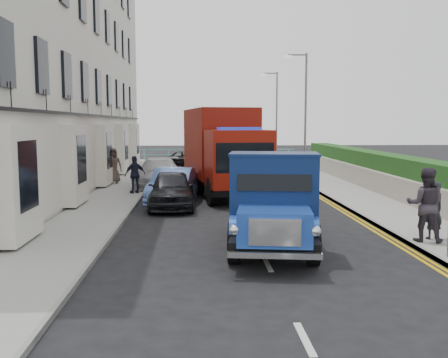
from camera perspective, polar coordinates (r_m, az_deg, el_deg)
ground at (r=13.63m, az=3.82°, el=-7.39°), size 120.00×120.00×0.00m
pavement_west at (r=22.65m, az=-12.16°, el=-1.82°), size 2.40×38.00×0.12m
pavement_east at (r=23.41m, az=14.14°, el=-1.61°), size 2.60×38.00×0.12m
promenade at (r=42.29m, az=-0.86°, el=2.09°), size 30.00×2.50×0.12m
sea_plane at (r=73.23m, az=-1.79°, el=3.86°), size 120.00×120.00×0.00m
terrace_west at (r=27.58m, az=-20.23°, el=14.19°), size 6.31×30.20×14.25m
garden_east at (r=23.94m, az=18.57°, el=0.45°), size 1.45×28.00×1.75m
seafront_railing at (r=41.45m, az=-0.82°, el=2.72°), size 13.00×0.08×1.11m
lamp_mid at (r=27.76m, az=9.06°, el=7.88°), size 1.23×0.18×7.00m
lamp_far at (r=37.59m, az=5.85°, el=7.52°), size 1.23×0.18×7.00m
bedford_lorry at (r=12.35m, az=5.65°, el=-3.40°), size 2.73×5.48×2.49m
red_lorry at (r=22.59m, az=-0.14°, el=3.44°), size 3.70×7.75×3.90m
parked_car_front at (r=19.29m, az=-5.99°, el=-1.16°), size 1.79×4.25×1.44m
parked_car_mid at (r=20.32m, az=-5.84°, el=-0.78°), size 2.03×4.49×1.43m
parked_car_rear at (r=25.34m, az=-7.55°, el=0.66°), size 2.13×5.08×1.47m
seafront_car_left at (r=35.39m, az=-4.04°, el=2.22°), size 3.81×5.30×1.34m
seafront_car_right at (r=39.96m, az=3.26°, el=2.80°), size 2.36×4.54×1.48m
pedestrian_east_near at (r=14.62m, az=22.85°, el=-3.32°), size 0.65×0.52×1.57m
pedestrian_east_far at (r=14.20m, az=22.01°, el=-2.72°), size 1.17×1.05×1.98m
pedestrian_west_near at (r=22.64m, az=-10.13°, el=0.50°), size 1.05×0.85×1.67m
pedestrian_west_far at (r=26.63m, az=-12.54°, el=1.52°), size 0.91×0.59×1.86m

